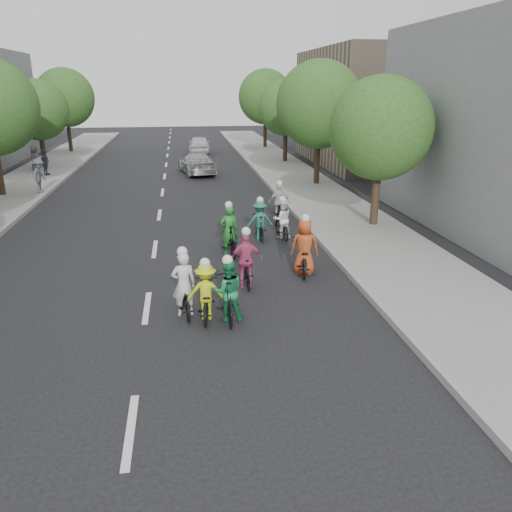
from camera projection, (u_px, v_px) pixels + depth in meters
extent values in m
plane|color=black|center=(147.00, 308.00, 13.19)|extent=(120.00, 120.00, 0.00)
cube|color=#999993|center=(18.00, 218.00, 21.66)|extent=(0.18, 80.00, 0.18)
cube|color=gray|center=(331.00, 207.00, 23.63)|extent=(4.00, 80.00, 0.15)
cube|color=#999993|center=(290.00, 208.00, 23.35)|extent=(0.18, 80.00, 0.18)
cube|color=gray|center=(384.00, 107.00, 36.56)|extent=(10.00, 14.00, 8.00)
cylinder|color=black|center=(43.00, 153.00, 34.10)|extent=(0.32, 0.32, 2.27)
sphere|color=#26571D|center=(38.00, 110.00, 33.17)|extent=(4.00, 4.00, 4.00)
cylinder|color=black|center=(70.00, 138.00, 42.48)|extent=(0.32, 0.32, 2.48)
sphere|color=#26571D|center=(65.00, 98.00, 41.40)|extent=(4.80, 4.80, 4.80)
cylinder|color=black|center=(375.00, 200.00, 20.22)|extent=(0.32, 0.32, 2.27)
sphere|color=#26571D|center=(381.00, 128.00, 19.29)|extent=(4.00, 4.00, 4.00)
cylinder|color=black|center=(317.00, 164.00, 28.60)|extent=(0.32, 0.32, 2.48)
sphere|color=#26571D|center=(319.00, 105.00, 27.52)|extent=(4.80, 4.80, 4.80)
cylinder|color=black|center=(285.00, 147.00, 37.04)|extent=(0.32, 0.32, 2.27)
sphere|color=#26571D|center=(286.00, 108.00, 36.12)|extent=(4.00, 4.00, 4.00)
cylinder|color=black|center=(265.00, 134.00, 45.42)|extent=(0.32, 0.32, 2.48)
sphere|color=#26571D|center=(265.00, 97.00, 44.35)|extent=(4.80, 4.80, 4.80)
imported|color=black|center=(185.00, 298.00, 12.74)|extent=(0.75, 1.68, 0.85)
imported|color=silver|center=(184.00, 284.00, 12.51)|extent=(0.66, 0.47, 1.69)
sphere|color=white|center=(182.00, 252.00, 12.23)|extent=(0.26, 0.26, 0.26)
imported|color=black|center=(228.00, 298.00, 12.42)|extent=(0.54, 1.87, 1.12)
imported|color=#1D824B|center=(228.00, 291.00, 12.25)|extent=(0.77, 0.60, 1.57)
sphere|color=white|center=(227.00, 260.00, 11.99)|extent=(0.26, 0.26, 0.26)
imported|color=black|center=(206.00, 300.00, 12.54)|extent=(0.76, 1.76, 0.90)
imported|color=#C4D717|center=(206.00, 291.00, 12.36)|extent=(0.99, 0.63, 1.46)
sphere|color=white|center=(205.00, 263.00, 12.11)|extent=(0.26, 0.26, 0.26)
imported|color=black|center=(246.00, 271.00, 14.49)|extent=(0.45, 1.49, 0.89)
imported|color=#CB4778|center=(246.00, 260.00, 14.27)|extent=(0.98, 0.43, 1.66)
sphere|color=white|center=(246.00, 231.00, 13.99)|extent=(0.26, 0.26, 0.26)
imported|color=black|center=(303.00, 257.00, 15.50)|extent=(1.05, 2.04, 1.02)
imported|color=#B7441D|center=(305.00, 247.00, 15.29)|extent=(0.95, 0.72, 1.75)
sphere|color=white|center=(306.00, 218.00, 15.00)|extent=(0.26, 0.26, 0.26)
imported|color=black|center=(229.00, 239.00, 17.18)|extent=(0.79, 1.86, 1.08)
imported|color=#217A27|center=(229.00, 231.00, 16.98)|extent=(0.69, 0.51, 1.74)
sphere|color=white|center=(229.00, 205.00, 16.69)|extent=(0.26, 0.26, 0.26)
imported|color=black|center=(281.00, 226.00, 19.13)|extent=(0.74, 1.75, 0.90)
imported|color=white|center=(282.00, 219.00, 18.94)|extent=(0.76, 0.62, 1.48)
sphere|color=white|center=(282.00, 199.00, 18.69)|extent=(0.26, 0.26, 0.26)
imported|color=black|center=(260.00, 227.00, 18.85)|extent=(0.49, 1.63, 0.97)
imported|color=#226751|center=(260.00, 220.00, 18.67)|extent=(0.99, 0.58, 1.52)
sphere|color=white|center=(260.00, 200.00, 18.41)|extent=(0.26, 0.26, 0.26)
imported|color=black|center=(279.00, 208.00, 21.61)|extent=(0.80, 1.94, 1.00)
imported|color=silver|center=(279.00, 202.00, 21.42)|extent=(0.95, 0.45, 1.58)
sphere|color=white|center=(279.00, 184.00, 21.15)|extent=(0.26, 0.26, 0.26)
imported|color=#A4A4A9|center=(197.00, 164.00, 32.63)|extent=(2.63, 4.86, 1.34)
imported|color=silver|center=(199.00, 145.00, 42.32)|extent=(1.90, 4.36, 1.46)
imported|color=#535260|center=(39.00, 176.00, 26.12)|extent=(0.83, 1.25, 1.81)
imported|color=#444650|center=(45.00, 162.00, 31.24)|extent=(0.61, 1.01, 1.60)
imported|color=#4D4C59|center=(35.00, 158.00, 32.84)|extent=(0.66, 0.88, 1.62)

